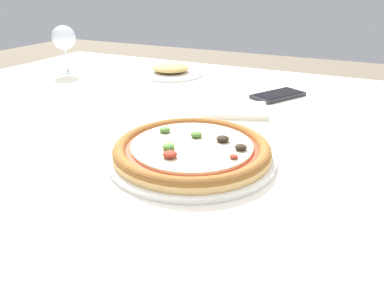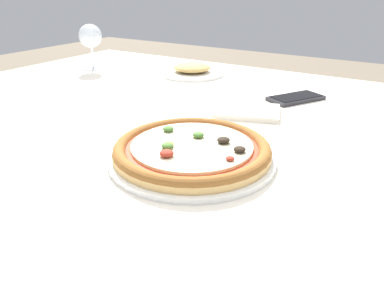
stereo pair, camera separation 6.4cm
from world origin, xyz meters
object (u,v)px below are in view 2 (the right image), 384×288
at_px(cell_phone, 296,98).
at_px(side_plate, 192,70).
at_px(pizza_plate, 192,151).
at_px(dining_table, 162,143).
at_px(wine_glass_far_left, 90,37).

distance_m(cell_phone, side_plate, 0.39).
distance_m(pizza_plate, side_plate, 0.64).
height_order(dining_table, cell_phone, cell_phone).
height_order(pizza_plate, wine_glass_far_left, wine_glass_far_left).
distance_m(dining_table, side_plate, 0.42).
bearing_deg(wine_glass_far_left, dining_table, -28.75).
distance_m(dining_table, pizza_plate, 0.27).
bearing_deg(wine_glass_far_left, pizza_plate, -32.55).
bearing_deg(side_plate, cell_phone, -14.81).
bearing_deg(side_plate, wine_glass_far_left, -161.61).
bearing_deg(side_plate, pizza_plate, -58.07).
height_order(pizza_plate, cell_phone, pizza_plate).
bearing_deg(pizza_plate, wine_glass_far_left, 147.45).
relative_size(pizza_plate, cell_phone, 1.80).
bearing_deg(pizza_plate, side_plate, 121.93).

